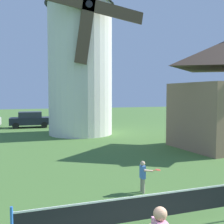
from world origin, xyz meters
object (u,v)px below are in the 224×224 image
tennis_net (140,208)px  player_far (143,175)px  windmill (80,51)px  parked_car_black (30,119)px

tennis_net → player_far: tennis_net is taller
windmill → player_far: bearing=-93.5°
windmill → player_far: windmill is taller
player_far → parked_car_black: parked_car_black is taller
parked_car_black → player_far: bearing=-81.5°
parked_car_black → windmill: bearing=-57.0°
windmill → parked_car_black: size_ratio=3.51×
player_far → windmill: bearing=86.5°
tennis_net → parked_car_black: 22.64m
tennis_net → parked_car_black: parked_car_black is taller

